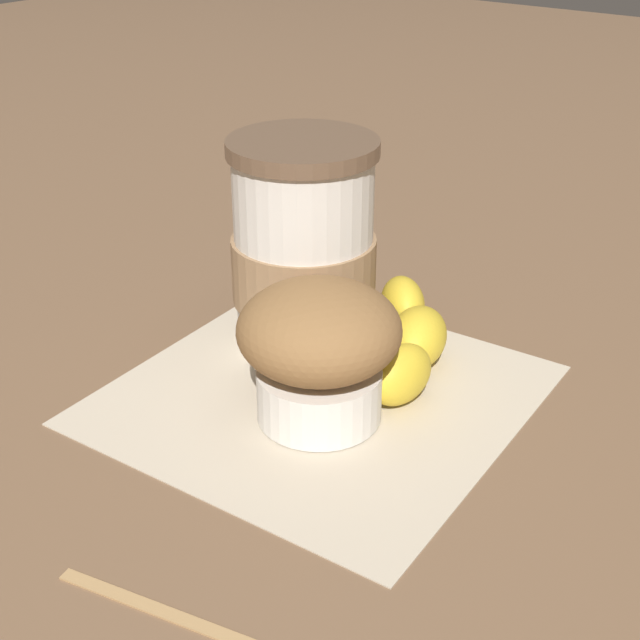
{
  "coord_description": "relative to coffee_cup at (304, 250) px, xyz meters",
  "views": [
    {
      "loc": [
        0.28,
        -0.37,
        0.3
      ],
      "look_at": [
        0.0,
        0.0,
        0.05
      ],
      "focal_mm": 50.0,
      "sensor_mm": 36.0,
      "label": 1
    }
  ],
  "objects": [
    {
      "name": "wooden_stirrer",
      "position": [
        0.1,
        -0.23,
        -0.07
      ],
      "size": [
        0.11,
        0.03,
        0.0
      ],
      "primitive_type": "cube",
      "rotation": [
        0.0,
        0.0,
        3.35
      ],
      "color": "tan",
      "rests_on": "ground_plane"
    },
    {
      "name": "ground_plane",
      "position": [
        0.05,
        -0.05,
        -0.07
      ],
      "size": [
        3.0,
        3.0,
        0.0
      ],
      "primitive_type": "plane",
      "color": "brown"
    },
    {
      "name": "coffee_cup",
      "position": [
        0.0,
        0.0,
        0.0
      ],
      "size": [
        0.1,
        0.1,
        0.14
      ],
      "color": "silver",
      "rests_on": "paper_napkin"
    },
    {
      "name": "muffin",
      "position": [
        0.06,
        -0.07,
        -0.02
      ],
      "size": [
        0.1,
        0.1,
        0.09
      ],
      "color": "white",
      "rests_on": "paper_napkin"
    },
    {
      "name": "banana",
      "position": [
        0.07,
        0.02,
        -0.05
      ],
      "size": [
        0.09,
        0.13,
        0.04
      ],
      "color": "gold",
      "rests_on": "paper_napkin"
    },
    {
      "name": "paper_napkin",
      "position": [
        0.05,
        -0.05,
        -0.07
      ],
      "size": [
        0.25,
        0.25,
        0.0
      ],
      "primitive_type": "cube",
      "rotation": [
        0.0,
        0.0,
        0.06
      ],
      "color": "beige",
      "rests_on": "ground_plane"
    }
  ]
}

